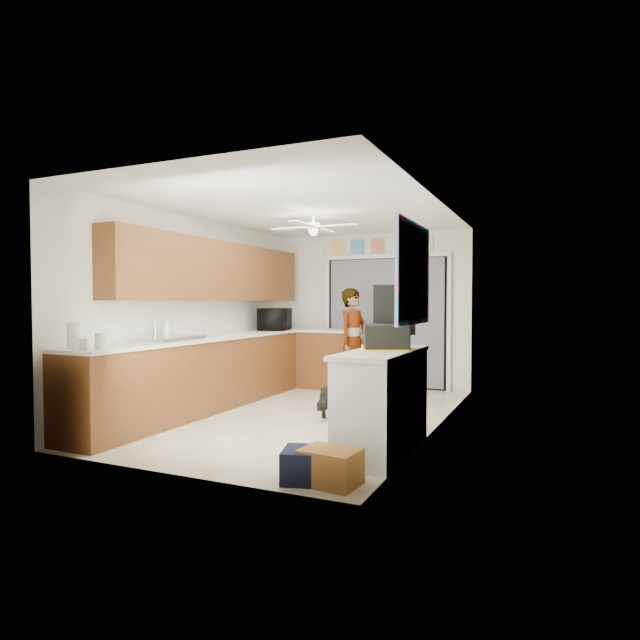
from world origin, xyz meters
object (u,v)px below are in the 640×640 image
(soap_bottle, at_px, (166,328))
(cardboard_box, at_px, (330,467))
(navy_crate, at_px, (310,465))
(microwave, at_px, (275,319))
(suitcase, at_px, (386,337))
(man, at_px, (353,341))
(dog, at_px, (333,399))
(paper_towel_roll, at_px, (73,336))

(soap_bottle, bearing_deg, cardboard_box, -26.41)
(soap_bottle, relative_size, navy_crate, 0.65)
(soap_bottle, distance_m, cardboard_box, 3.14)
(microwave, relative_size, suitcase, 1.15)
(man, xyz_separation_m, dog, (0.32, -1.53, -0.59))
(soap_bottle, relative_size, man, 0.17)
(soap_bottle, relative_size, paper_towel_roll, 1.07)
(cardboard_box, bearing_deg, microwave, 124.38)
(dog, bearing_deg, paper_towel_roll, -124.29)
(suitcase, bearing_deg, soap_bottle, 155.37)
(suitcase, xyz_separation_m, dog, (-0.97, 1.05, -0.85))
(suitcase, xyz_separation_m, cardboard_box, (-0.07, -1.17, -0.92))
(microwave, bearing_deg, paper_towel_roll, 161.67)
(paper_towel_roll, relative_size, dog, 0.47)
(microwave, bearing_deg, cardboard_box, -161.81)
(microwave, height_order, dog, microwave)
(microwave, distance_m, cardboard_box, 4.50)
(suitcase, relative_size, navy_crate, 1.32)
(soap_bottle, distance_m, man, 2.84)
(paper_towel_roll, bearing_deg, dog, 52.91)
(suitcase, height_order, navy_crate, suitcase)
(microwave, height_order, soap_bottle, microwave)
(navy_crate, height_order, man, man)
(navy_crate, bearing_deg, man, 105.61)
(soap_bottle, bearing_deg, man, 58.86)
(microwave, bearing_deg, man, -100.56)
(cardboard_box, height_order, navy_crate, cardboard_box)
(suitcase, bearing_deg, man, 95.28)
(microwave, distance_m, soap_bottle, 2.30)
(cardboard_box, bearing_deg, dog, 112.10)
(microwave, height_order, paper_towel_roll, microwave)
(cardboard_box, relative_size, man, 0.27)
(man, relative_size, dog, 3.01)
(paper_towel_roll, bearing_deg, man, 69.81)
(paper_towel_roll, xyz_separation_m, suitcase, (2.69, 1.22, -0.01))
(suitcase, height_order, cardboard_box, suitcase)
(soap_bottle, distance_m, navy_crate, 2.99)
(navy_crate, height_order, dog, dog)
(cardboard_box, xyz_separation_m, dog, (-0.90, 2.22, 0.07))
(paper_towel_roll, relative_size, navy_crate, 0.60)
(soap_bottle, relative_size, suitcase, 0.49)
(paper_towel_roll, xyz_separation_m, man, (1.40, 3.80, -0.27))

